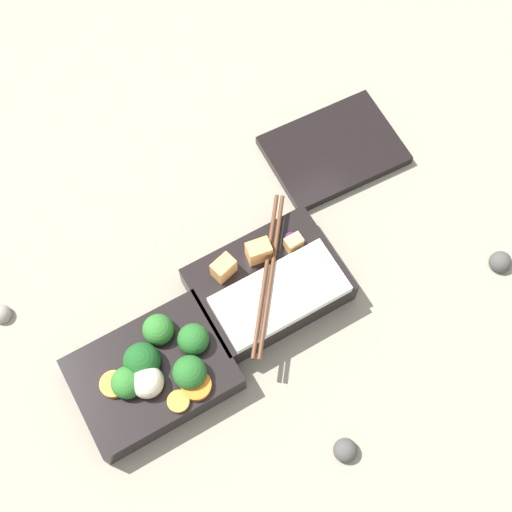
{
  "coord_description": "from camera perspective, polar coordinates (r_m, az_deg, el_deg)",
  "views": [
    {
      "loc": [
        -0.08,
        -0.25,
        0.81
      ],
      "look_at": [
        0.09,
        0.05,
        0.04
      ],
      "focal_mm": 50.0,
      "sensor_mm": 36.0,
      "label": 1
    }
  ],
  "objects": [
    {
      "name": "pebble_2",
      "position": [
        0.93,
        18.95,
        -0.47
      ],
      "size": [
        0.03,
        0.03,
        0.03
      ],
      "primitive_type": "sphere",
      "color": "#474442",
      "rests_on": "ground_plane"
    },
    {
      "name": "bento_lid",
      "position": [
        0.96,
        6.22,
        8.41
      ],
      "size": [
        0.18,
        0.13,
        0.01
      ],
      "primitive_type": "cube",
      "rotation": [
        0.0,
        0.0,
        -0.05
      ],
      "color": "black",
      "rests_on": "ground_plane"
    },
    {
      "name": "pebble_3",
      "position": [
        0.9,
        -19.68,
        -4.39
      ],
      "size": [
        0.02,
        0.02,
        0.02
      ],
      "primitive_type": "sphere",
      "color": "gray",
      "rests_on": "ground_plane"
    },
    {
      "name": "bento_tray_vegetable",
      "position": [
        0.82,
        -8.11,
        -9.12
      ],
      "size": [
        0.17,
        0.13,
        0.07
      ],
      "color": "black",
      "rests_on": "ground_plane"
    },
    {
      "name": "bento_tray_rice",
      "position": [
        0.85,
        1.05,
        -2.29
      ],
      "size": [
        0.17,
        0.17,
        0.07
      ],
      "color": "black",
      "rests_on": "ground_plane"
    },
    {
      "name": "ground_plane",
      "position": [
        0.85,
        -3.43,
        -6.51
      ],
      "size": [
        3.0,
        3.0,
        0.0
      ],
      "primitive_type": "plane",
      "color": "gray"
    },
    {
      "name": "pebble_1",
      "position": [
        0.82,
        7.16,
        -15.17
      ],
      "size": [
        0.03,
        0.03,
        0.03
      ],
      "primitive_type": "sphere",
      "color": "#474442",
      "rests_on": "ground_plane"
    }
  ]
}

